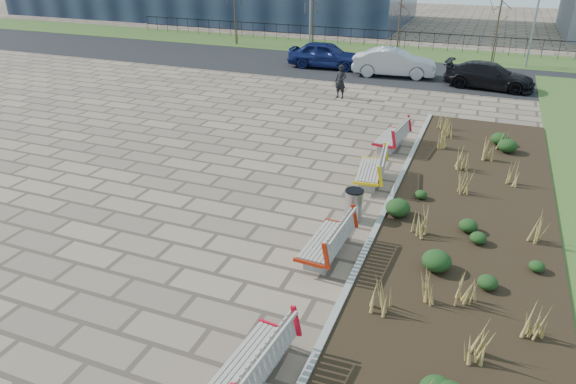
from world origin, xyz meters
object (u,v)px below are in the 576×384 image
at_px(lamp_east, 536,16).
at_px(lamp_west, 310,6).
at_px(litter_bin, 354,205).
at_px(car_blue, 326,55).
at_px(bench_a, 249,359).
at_px(pedestrian, 341,82).
at_px(car_black, 489,76).
at_px(bench_d, 391,135).
at_px(bench_c, 370,169).
at_px(bench_b, 325,239).
at_px(car_silver, 394,63).

bearing_deg(lamp_east, lamp_west, 180.00).
height_order(litter_bin, car_blue, car_blue).
xyz_separation_m(bench_a, lamp_west, (-9.00, 28.61, 2.54)).
distance_m(pedestrian, car_black, 8.15).
bearing_deg(bench_d, litter_bin, -82.56).
xyz_separation_m(bench_c, lamp_east, (5.00, 19.71, 2.54)).
relative_size(lamp_west, lamp_east, 1.00).
bearing_deg(bench_b, car_black, 83.66).
distance_m(car_black, lamp_west, 13.61).
distance_m(bench_a, lamp_west, 30.10).
bearing_deg(car_silver, bench_c, -178.81).
relative_size(bench_a, car_blue, 0.46).
bearing_deg(car_blue, car_black, -101.69).
relative_size(bench_b, car_blue, 0.46).
relative_size(pedestrian, car_blue, 0.36).
bearing_deg(car_blue, car_silver, -101.43).
bearing_deg(car_blue, lamp_east, -71.70).
bearing_deg(bench_d, bench_a, -84.17).
bearing_deg(lamp_east, car_silver, -144.53).
xyz_separation_m(bench_d, lamp_east, (5.00, 16.35, 2.54)).
height_order(litter_bin, car_black, car_black).
height_order(bench_b, bench_c, same).
relative_size(bench_c, car_black, 0.46).
xyz_separation_m(car_blue, car_silver, (4.28, -0.64, -0.01)).
height_order(pedestrian, car_silver, pedestrian).
relative_size(bench_b, car_silver, 0.45).
bearing_deg(litter_bin, bench_a, -91.49).
distance_m(bench_a, bench_c, 8.91).
bearing_deg(bench_a, car_black, 87.79).
relative_size(car_blue, car_silver, 0.98).
bearing_deg(lamp_east, pedestrian, -129.62).
relative_size(litter_bin, car_silver, 0.19).
bearing_deg(car_silver, lamp_west, 46.52).
bearing_deg(bench_d, car_silver, 106.48).
bearing_deg(lamp_east, litter_bin, -102.26).
xyz_separation_m(car_silver, lamp_east, (7.12, 5.08, 2.26)).
height_order(bench_b, car_black, car_black).
height_order(car_black, lamp_west, lamp_west).
xyz_separation_m(car_black, lamp_east, (1.96, 5.89, 2.36)).
height_order(bench_a, bench_c, same).
bearing_deg(pedestrian, car_blue, 127.44).
distance_m(bench_a, car_black, 22.93).
xyz_separation_m(bench_a, car_silver, (-2.12, 23.54, 0.28)).
xyz_separation_m(pedestrian, lamp_east, (8.68, 10.49, 2.23)).
bearing_deg(bench_b, litter_bin, 88.45).
xyz_separation_m(litter_bin, pedestrian, (-3.85, 11.76, 0.36)).
bearing_deg(car_silver, car_black, -106.01).
bearing_deg(pedestrian, bench_b, -61.84).
bearing_deg(bench_d, car_blue, 124.09).
bearing_deg(bench_c, bench_a, -97.39).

